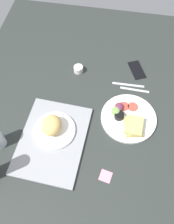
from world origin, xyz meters
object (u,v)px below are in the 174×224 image
Objects in this scene: fork at (135,90)px; sticky_note at (106,176)px; espresso_cup at (78,69)px; serving_tray at (53,140)px; bread_plate_near at (53,127)px; knife at (128,85)px; plate_with_salad at (128,118)px; cell_phone at (137,70)px.

sticky_note is at bearing 80.96° from fork.
serving_tray is at bearing 174.65° from espresso_cup.
sticky_note is at bearing -122.03° from bread_plate_near.
knife is at bearing -35.14° from fork.
knife is at bearing -6.24° from sticky_note.
bread_plate_near is 43.40cm from espresso_cup.
bread_plate_near is 40.64cm from plate_with_salad.
knife reaches higher than sticky_note.
plate_with_salad reaches higher than fork.
plate_with_salad is (19.12, -37.45, 0.84)cm from serving_tray.
espresso_cup is (43.00, -5.05, -3.06)cm from bread_plate_near.
serving_tray reaches higher than knife.
cell_phone is at bearing -36.10° from serving_tray.
sticky_note is (-61.90, -25.16, -1.94)cm from espresso_cup.
fork is 15.35cm from cell_phone.
fork is 1.18× the size of cell_phone.
espresso_cup is at bearing -10.80° from knife.
espresso_cup is (48.11, -4.51, 1.20)cm from serving_tray.
espresso_cup reaches higher than knife.
knife is 56.89cm from sticky_note.
sticky_note is (-56.55, 6.18, -0.19)cm from knife.
plate_with_salad reaches higher than serving_tray.
plate_with_salad is 5.41× the size of espresso_cup.
knife is 1.32× the size of cell_phone.
knife is (-5.35, -31.35, -1.75)cm from espresso_cup.
bread_plate_near is at bearing 57.97° from sticky_note.
espresso_cup is at bearing 22.12° from sticky_note.
plate_with_salad reaches higher than sticky_note.
plate_with_salad is at bearing 85.08° from fork.
fork is at bearing 142.01° from knife.
bread_plate_near is 53.44cm from fork.
bread_plate_near is at bearing 44.85° from knife.
serving_tray is at bearing 117.04° from plate_with_salad.
espresso_cup is 31.85cm from knife.
knife is 13.09cm from cell_phone.
bread_plate_near reaches higher than plate_with_salad.
espresso_cup is at bearing 48.65° from plate_with_salad.
bread_plate_near reaches higher than espresso_cup.
cell_phone reaches higher than knife.
espresso_cup is at bearing -5.35° from serving_tray.
plate_with_salad is 23.74cm from knife.
fork is at bearing -103.29° from espresso_cup.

